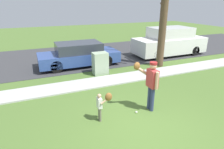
% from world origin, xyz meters
% --- Properties ---
extents(ground_plane, '(48.00, 48.00, 0.00)m').
position_xyz_m(ground_plane, '(0.00, 3.50, 0.00)').
color(ground_plane, '#4C6B2D').
extents(sidewalk_strip, '(36.00, 1.20, 0.06)m').
position_xyz_m(sidewalk_strip, '(0.00, 3.60, 0.03)').
color(sidewalk_strip, '#B2B2AD').
rests_on(sidewalk_strip, ground).
extents(road_surface, '(36.00, 6.80, 0.02)m').
position_xyz_m(road_surface, '(0.00, 8.60, 0.01)').
color(road_surface, '#38383A').
rests_on(road_surface, ground).
extents(person_adult, '(0.68, 0.64, 1.70)m').
position_xyz_m(person_adult, '(0.63, 0.67, 1.07)').
color(person_adult, navy).
rests_on(person_adult, ground).
extents(person_child, '(0.42, 0.38, 0.97)m').
position_xyz_m(person_child, '(-1.07, 0.65, 0.64)').
color(person_child, '#6B6656').
rests_on(person_child, ground).
extents(baseball, '(0.07, 0.07, 0.07)m').
position_xyz_m(baseball, '(0.12, 0.62, 0.04)').
color(baseball, white).
rests_on(baseball, ground).
extents(utility_cabinet, '(0.74, 0.55, 1.12)m').
position_xyz_m(utility_cabinet, '(0.29, 4.67, 0.56)').
color(utility_cabinet, '#9EB293').
rests_on(utility_cabinet, ground).
extents(street_tree_near, '(1.85, 1.89, 5.93)m').
position_xyz_m(street_tree_near, '(3.91, 4.60, 3.13)').
color(street_tree_near, brown).
rests_on(street_tree_near, ground).
extents(parked_wagon_blue, '(4.50, 1.80, 1.33)m').
position_xyz_m(parked_wagon_blue, '(-0.35, 6.48, 0.66)').
color(parked_wagon_blue, '#2D478C').
rests_on(parked_wagon_blue, road_surface).
extents(parked_van_white, '(5.00, 1.95, 1.88)m').
position_xyz_m(parked_van_white, '(5.99, 6.46, 0.90)').
color(parked_van_white, silver).
rests_on(parked_van_white, road_surface).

